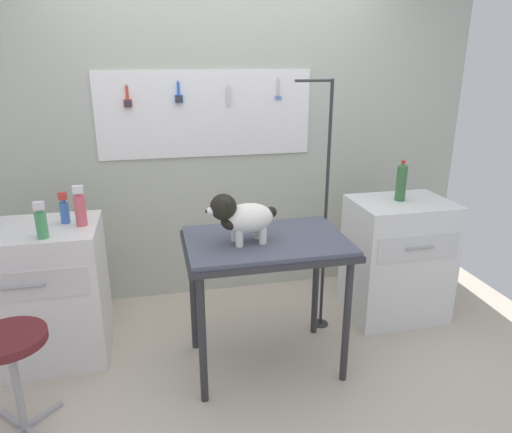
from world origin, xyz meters
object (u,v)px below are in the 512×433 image
at_px(counter_left, 38,294).
at_px(soda_bottle, 401,182).
at_px(grooming_arm, 324,220).
at_px(cabinet_right, 397,259).
at_px(stool, 10,353).
at_px(grooming_table, 266,253).
at_px(dog, 241,216).

relative_size(counter_left, soda_bottle, 3.08).
xyz_separation_m(grooming_arm, cabinet_right, (0.60, 0.05, -0.36)).
bearing_deg(grooming_arm, counter_left, 178.30).
relative_size(cabinet_right, stool, 1.55).
distance_m(grooming_table, counter_left, 1.46).
bearing_deg(cabinet_right, soda_bottle, 112.69).
distance_m(grooming_table, cabinet_right, 1.20).
relative_size(cabinet_right, soda_bottle, 3.11).
bearing_deg(grooming_arm, stool, -161.16).
distance_m(grooming_table, dog, 0.29).
distance_m(dog, counter_left, 1.41).
bearing_deg(grooming_arm, soda_bottle, 6.95).
bearing_deg(soda_bottle, cabinet_right, -67.31).
distance_m(stool, soda_bottle, 2.59).
relative_size(grooming_table, cabinet_right, 1.08).
bearing_deg(cabinet_right, counter_left, 179.78).
relative_size(grooming_arm, dog, 4.19).
bearing_deg(soda_bottle, counter_left, -179.62).
height_order(grooming_table, counter_left, counter_left).
distance_m(dog, cabinet_right, 1.43).
height_order(grooming_table, grooming_arm, grooming_arm).
xyz_separation_m(grooming_table, stool, (-1.36, -0.29, -0.28)).
bearing_deg(grooming_table, grooming_arm, 35.16).
relative_size(grooming_table, dog, 2.32).
bearing_deg(soda_bottle, grooming_arm, -173.05).
distance_m(grooming_table, grooming_arm, 0.60).
xyz_separation_m(dog, counter_left, (-1.21, 0.44, -0.56)).
height_order(grooming_table, stool, grooming_table).
height_order(grooming_arm, counter_left, grooming_arm).
height_order(grooming_arm, soda_bottle, grooming_arm).
xyz_separation_m(stool, soda_bottle, (2.43, 0.70, 0.55)).
xyz_separation_m(grooming_arm, stool, (-1.84, -0.63, -0.33)).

